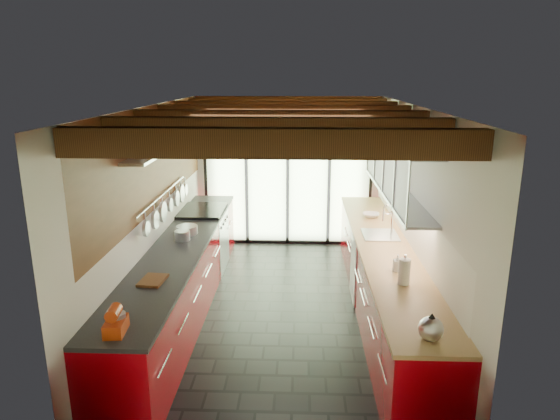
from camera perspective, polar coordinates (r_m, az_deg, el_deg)
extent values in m
plane|color=black|center=(6.57, 0.20, -11.51)|extent=(5.50, 5.50, 0.00)
plane|color=silver|center=(8.77, 0.90, 4.37)|extent=(3.20, 0.00, 3.20)
plane|color=silver|center=(3.54, -1.52, -12.82)|extent=(3.20, 0.00, 3.20)
plane|color=silver|center=(6.36, -14.35, -0.36)|extent=(0.00, 5.50, 5.50)
plane|color=silver|center=(6.25, 15.04, -0.69)|extent=(0.00, 5.50, 5.50)
plane|color=#472814|center=(5.88, 0.23, 11.74)|extent=(5.50, 5.50, 0.00)
cube|color=#593316|center=(3.65, -1.12, 7.64)|extent=(3.14, 0.14, 0.22)
cube|color=#593316|center=(4.54, -0.42, 9.16)|extent=(3.14, 0.14, 0.22)
cube|color=#593316|center=(5.44, 0.04, 10.18)|extent=(3.14, 0.14, 0.22)
cube|color=#593316|center=(6.33, 0.38, 10.91)|extent=(3.14, 0.14, 0.22)
cube|color=#593316|center=(7.23, 0.64, 11.46)|extent=(3.14, 0.14, 0.22)
cube|color=#593316|center=(8.13, 0.84, 11.89)|extent=(3.14, 0.14, 0.22)
cube|color=brown|center=(8.60, 0.92, 11.21)|extent=(3.14, 0.06, 0.50)
plane|color=brown|center=(6.40, -13.99, 5.95)|extent=(0.00, 4.90, 4.90)
plane|color=#C6EAAD|center=(8.80, 0.89, 2.92)|extent=(2.90, 0.00, 2.90)
cube|color=black|center=(8.94, -8.45, 2.95)|extent=(0.05, 0.04, 2.15)
cube|color=black|center=(8.87, 10.30, 2.76)|extent=(0.05, 0.04, 2.15)
cube|color=black|center=(8.76, 0.88, 2.85)|extent=(0.06, 0.05, 2.15)
cube|color=black|center=(8.59, 0.91, 9.87)|extent=(2.90, 0.05, 0.06)
cylinder|color=red|center=(8.56, 0.91, 11.19)|extent=(0.34, 0.04, 0.34)
cylinder|color=beige|center=(8.54, 0.91, 11.18)|extent=(0.28, 0.02, 0.28)
cube|color=#A3040C|center=(6.56, -11.10, -7.66)|extent=(0.65, 5.00, 0.88)
cube|color=black|center=(6.39, -11.31, -3.85)|extent=(0.68, 5.00, 0.04)
cube|color=silver|center=(7.88, -8.71, -3.57)|extent=(0.66, 0.90, 0.90)
cube|color=black|center=(7.73, -8.86, -0.13)|extent=(0.65, 0.90, 0.06)
cube|color=#A3040C|center=(6.47, 11.68, -8.01)|extent=(0.65, 5.00, 0.88)
cube|color=tan|center=(6.30, 11.90, -4.16)|extent=(0.68, 5.00, 0.04)
cube|color=white|center=(6.79, 8.39, -6.70)|extent=(0.02, 0.60, 0.84)
cube|color=silver|center=(6.67, 11.37, -2.82)|extent=(0.45, 0.52, 0.02)
cylinder|color=silver|center=(6.64, 12.68, -1.39)|extent=(0.02, 0.02, 0.34)
torus|color=silver|center=(6.59, 12.26, 0.03)|extent=(0.14, 0.02, 0.14)
plane|color=silver|center=(6.35, 11.81, 4.86)|extent=(0.00, 3.00, 3.00)
cube|color=#9EA0A5|center=(6.44, 13.14, 1.89)|extent=(0.34, 3.00, 0.03)
cube|color=#9EA0A5|center=(6.33, 13.51, 7.81)|extent=(0.34, 3.00, 0.03)
cylinder|color=silver|center=(6.58, -13.22, 1.76)|extent=(0.02, 2.20, 0.02)
cube|color=silver|center=(6.35, -13.01, 7.08)|extent=(0.28, 2.60, 0.03)
cylinder|color=silver|center=(5.78, -15.05, -2.08)|extent=(0.04, 0.18, 0.18)
cylinder|color=silver|center=(6.10, -14.10, -1.10)|extent=(0.04, 0.22, 0.22)
cylinder|color=silver|center=(6.43, -13.24, -0.22)|extent=(0.04, 0.26, 0.26)
cylinder|color=silver|center=(6.75, -12.46, 0.58)|extent=(0.04, 0.18, 0.18)
cylinder|color=silver|center=(7.08, -11.76, 1.30)|extent=(0.04, 0.22, 0.22)
cylinder|color=silver|center=(7.36, -11.21, 1.86)|extent=(0.04, 0.26, 0.26)
cylinder|color=silver|center=(7.60, -10.78, 2.30)|extent=(0.04, 0.18, 0.18)
cube|color=#BF380F|center=(4.38, -18.24, -12.52)|extent=(0.17, 0.28, 0.11)
cylinder|color=#BF380F|center=(4.31, -18.47, -11.06)|extent=(0.12, 0.18, 0.10)
cylinder|color=silver|center=(4.41, -18.06, -11.80)|extent=(0.14, 0.14, 0.11)
cylinder|color=silver|center=(6.46, -11.10, -2.87)|extent=(0.24, 0.24, 0.12)
cylinder|color=silver|center=(6.70, -10.59, -2.24)|extent=(0.34, 0.34, 0.11)
cube|color=brown|center=(5.29, -14.32, -7.79)|extent=(0.26, 0.34, 0.03)
sphere|color=silver|center=(4.23, 16.87, -12.77)|extent=(0.26, 0.26, 0.20)
cone|color=black|center=(4.18, 16.99, -11.44)|extent=(0.10, 0.10, 0.05)
cylinder|color=silver|center=(4.32, 16.52, -11.99)|extent=(0.05, 0.08, 0.04)
cylinder|color=white|center=(5.17, 14.01, -6.90)|extent=(0.12, 0.12, 0.26)
cylinder|color=silver|center=(5.11, 14.13, -5.23)|extent=(0.02, 0.02, 0.05)
imported|color=silver|center=(5.50, 13.28, -5.91)|extent=(0.09, 0.09, 0.19)
imported|color=silver|center=(7.48, 10.36, -0.58)|extent=(0.27, 0.27, 0.06)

